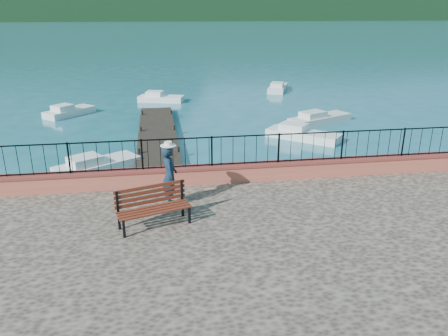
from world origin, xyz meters
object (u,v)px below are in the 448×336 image
object	(u,v)px
park_bench	(154,215)
boat_1	(303,132)
boat_2	(320,116)
boat_5	(278,86)
boat_3	(69,109)
person	(170,176)
boat_4	(161,96)
boat_0	(97,162)

from	to	relation	value
park_bench	boat_1	world-z (taller)	park_bench
boat_2	boat_5	xyz separation A→B (m)	(0.51, 11.41, 0.00)
boat_5	boat_3	bearing A→B (deg)	135.72
boat_1	boat_3	size ratio (longest dim) A/B	1.18
park_bench	boat_5	size ratio (longest dim) A/B	0.52
person	boat_4	xyz separation A→B (m)	(0.12, 21.45, -1.69)
boat_2	boat_5	world-z (taller)	same
boat_5	person	bearing A→B (deg)	-179.98
park_bench	boat_3	xyz separation A→B (m)	(-5.44, 19.01, -1.11)
park_bench	boat_1	xyz separation A→B (m)	(7.90, 11.21, -1.11)
person	boat_0	bearing A→B (deg)	21.10
boat_4	boat_5	size ratio (longest dim) A/B	0.86
park_bench	boat_3	size ratio (longest dim) A/B	0.60
boat_2	boat_4	bearing A→B (deg)	113.95
boat_3	boat_2	bearing A→B (deg)	-63.97
person	boat_3	xyz separation A→B (m)	(-5.91, 17.74, -1.69)
person	boat_3	size ratio (longest dim) A/B	0.54
person	boat_4	world-z (taller)	person
boat_2	boat_4	distance (m)	12.53
person	boat_4	size ratio (longest dim) A/B	0.54
boat_1	boat_2	bearing A→B (deg)	97.63
boat_2	boat_3	bearing A→B (deg)	138.62
boat_2	boat_3	distance (m)	16.16
boat_4	person	bearing A→B (deg)	-73.98
park_bench	person	bearing A→B (deg)	51.81
boat_0	boat_3	size ratio (longest dim) A/B	1.07
park_bench	boat_5	distance (m)	28.05
boat_5	boat_0	bearing A→B (deg)	166.61
boat_0	boat_3	world-z (taller)	same
boat_3	boat_4	world-z (taller)	same
park_bench	boat_1	bearing A→B (deg)	37.25
boat_2	boat_3	xyz separation A→B (m)	(-15.53, 4.47, 0.00)
boat_1	boat_2	xyz separation A→B (m)	(2.19, 3.33, 0.00)
boat_1	boat_3	xyz separation A→B (m)	(-13.34, 7.80, 0.00)
boat_0	boat_1	distance (m)	10.86
boat_5	boat_1	bearing A→B (deg)	-168.05
boat_3	boat_5	bearing A→B (deg)	-24.51
boat_0	boat_2	world-z (taller)	same
person	boat_0	size ratio (longest dim) A/B	0.50
boat_1	boat_4	world-z (taller)	same
boat_3	boat_4	xyz separation A→B (m)	(6.03, 3.70, 0.00)
boat_1	boat_5	bearing A→B (deg)	120.58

